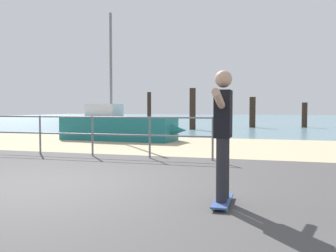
{
  "coord_description": "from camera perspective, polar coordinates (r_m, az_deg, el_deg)",
  "views": [
    {
      "loc": [
        3.44,
        -5.03,
        1.26
      ],
      "look_at": [
        1.4,
        2.0,
        0.9
      ],
      "focal_mm": 39.81,
      "sensor_mm": 36.0,
      "label": 1
    }
  ],
  "objects": [
    {
      "name": "groyne_post_2",
      "position": [
        23.82,
        12.8,
        2.05
      ],
      "size": [
        0.38,
        0.38,
        1.92
      ],
      "primitive_type": "cylinder",
      "color": "#332319",
      "rests_on": "ground"
    },
    {
      "name": "groyne_post_0",
      "position": [
        23.42,
        -2.9,
        2.48
      ],
      "size": [
        0.25,
        0.25,
        2.23
      ],
      "primitive_type": "cylinder",
      "color": "#332319",
      "rests_on": "ground"
    },
    {
      "name": "groyne_post_3",
      "position": [
        24.72,
        20.17,
        1.57
      ],
      "size": [
        0.34,
        0.34,
        1.58
      ],
      "primitive_type": "cylinder",
      "color": "#332319",
      "rests_on": "ground"
    },
    {
      "name": "beach_strip",
      "position": [
        12.58,
        0.23,
        -2.92
      ],
      "size": [
        24.0,
        6.0,
        0.04
      ],
      "primitive_type": "cube",
      "color": "tan",
      "rests_on": "ground"
    },
    {
      "name": "railing_fence",
      "position": [
        10.58,
        -19.01,
        -0.39
      ],
      "size": [
        9.41,
        0.05,
        1.05
      ],
      "color": "slate",
      "rests_on": "ground"
    },
    {
      "name": "ground_plane",
      "position": [
        5.45,
        -24.05,
        -10.81
      ],
      "size": [
        24.0,
        10.0,
        0.04
      ],
      "primitive_type": "cube",
      "color": "#474444",
      "rests_on": "ground"
    },
    {
      "name": "skateboard",
      "position": [
        4.91,
        8.35,
        -11.29
      ],
      "size": [
        0.21,
        0.8,
        0.08
      ],
      "color": "#334C8C",
      "rests_on": "ground"
    },
    {
      "name": "sailboat",
      "position": [
        14.3,
        -7.07,
        -0.16
      ],
      "size": [
        5.02,
        1.74,
        4.86
      ],
      "color": "#19666B",
      "rests_on": "ground"
    },
    {
      "name": "groyne_post_1",
      "position": [
        21.1,
        3.78,
        2.61
      ],
      "size": [
        0.35,
        0.35,
        2.36
      ],
      "primitive_type": "cylinder",
      "color": "#332319",
      "rests_on": "ground"
    },
    {
      "name": "skateboarder",
      "position": [
        4.77,
        8.44,
        -0.15
      ],
      "size": [
        0.22,
        1.45,
        1.65
      ],
      "color": "#26262B",
      "rests_on": "skateboard"
    },
    {
      "name": "sea_surface",
      "position": [
        40.2,
        11.28,
        0.99
      ],
      "size": [
        72.0,
        50.0,
        0.04
      ],
      "primitive_type": "cube",
      "color": "slate",
      "rests_on": "ground"
    }
  ]
}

